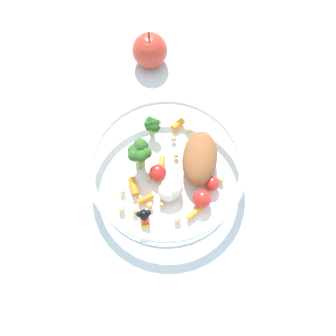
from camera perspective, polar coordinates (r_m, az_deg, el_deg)
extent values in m
plane|color=silver|center=(0.61, -0.64, -0.93)|extent=(2.40, 2.40, 0.00)
cylinder|color=white|center=(0.61, 0.00, -0.97)|extent=(0.24, 0.24, 0.01)
torus|color=white|center=(0.57, 0.00, 0.83)|extent=(0.25, 0.25, 0.01)
ellipsoid|color=brown|center=(0.59, 5.00, 1.57)|extent=(0.11, 0.11, 0.05)
cylinder|color=#7FAD5B|center=(0.63, -2.54, 5.92)|extent=(0.01, 0.01, 0.02)
sphere|color=#23561E|center=(0.62, -3.03, 6.42)|extent=(0.01, 0.01, 0.01)
sphere|color=#23561E|center=(0.61, -2.55, 6.40)|extent=(0.01, 0.01, 0.01)
sphere|color=#23561E|center=(0.61, -2.04, 6.38)|extent=(0.02, 0.02, 0.02)
sphere|color=#23561E|center=(0.61, -2.17, 7.03)|extent=(0.02, 0.02, 0.02)
sphere|color=#23561E|center=(0.62, -2.34, 7.41)|extent=(0.01, 0.01, 0.01)
sphere|color=#23561E|center=(0.62, -2.90, 7.47)|extent=(0.01, 0.01, 0.01)
sphere|color=#23561E|center=(0.62, -3.15, 6.89)|extent=(0.01, 0.01, 0.01)
cylinder|color=#7FAD5B|center=(0.60, -4.44, 1.14)|extent=(0.02, 0.02, 0.03)
sphere|color=#2D6023|center=(0.57, -5.37, 1.98)|extent=(0.02, 0.02, 0.02)
sphere|color=#2D6023|center=(0.56, -4.23, 1.86)|extent=(0.02, 0.02, 0.02)
sphere|color=#2D6023|center=(0.57, -3.44, 2.35)|extent=(0.02, 0.02, 0.02)
sphere|color=#2D6023|center=(0.58, -4.32, 3.43)|extent=(0.02, 0.02, 0.02)
sphere|color=#2D6023|center=(0.58, -5.12, 2.66)|extent=(0.03, 0.03, 0.03)
sphere|color=silver|center=(0.58, 0.01, -3.75)|extent=(0.03, 0.03, 0.03)
sphere|color=silver|center=(0.58, 0.52, -3.62)|extent=(0.03, 0.03, 0.03)
sphere|color=silver|center=(0.57, 0.83, -3.22)|extent=(0.03, 0.03, 0.03)
sphere|color=silver|center=(0.58, 1.05, -2.50)|extent=(0.02, 0.02, 0.02)
sphere|color=silver|center=(0.58, 0.44, -3.02)|extent=(0.02, 0.02, 0.02)
sphere|color=silver|center=(0.57, 0.10, -2.85)|extent=(0.02, 0.02, 0.02)
cube|color=yellow|center=(0.58, -3.62, -8.22)|extent=(0.02, 0.02, 0.00)
cylinder|color=red|center=(0.56, -3.69, -7.86)|extent=(0.02, 0.02, 0.02)
sphere|color=black|center=(0.55, -3.80, -7.32)|extent=(0.02, 0.02, 0.02)
sphere|color=black|center=(0.54, -3.12, -7.05)|extent=(0.01, 0.01, 0.01)
sphere|color=black|center=(0.54, -4.55, -7.23)|extent=(0.01, 0.01, 0.01)
cylinder|color=orange|center=(0.58, -3.53, -4.84)|extent=(0.03, 0.02, 0.01)
cylinder|color=orange|center=(0.64, 1.57, 6.87)|extent=(0.02, 0.01, 0.01)
cylinder|color=orange|center=(0.61, -1.03, 0.72)|extent=(0.02, 0.02, 0.01)
cylinder|color=orange|center=(0.59, -5.42, -2.89)|extent=(0.02, 0.03, 0.01)
cylinder|color=orange|center=(0.58, 4.21, -6.97)|extent=(0.03, 0.01, 0.01)
sphere|color=red|center=(0.59, -1.30, -1.06)|extent=(0.03, 0.03, 0.03)
sphere|color=red|center=(0.59, 6.92, -2.40)|extent=(0.02, 0.02, 0.02)
sphere|color=red|center=(0.57, 5.37, -4.80)|extent=(0.03, 0.03, 0.03)
sphere|color=#D1B775|center=(0.59, -7.18, -3.71)|extent=(0.01, 0.01, 0.01)
sphere|color=#D1B775|center=(0.62, 3.28, 3.98)|extent=(0.01, 0.01, 0.01)
sphere|color=tan|center=(0.60, 8.29, -1.86)|extent=(0.01, 0.01, 0.01)
sphere|color=#D1B775|center=(0.58, -7.31, -6.41)|extent=(0.01, 0.01, 0.01)
sphere|color=tan|center=(0.58, -2.88, -5.90)|extent=(0.01, 0.01, 0.01)
sphere|color=tan|center=(0.58, -5.20, -6.79)|extent=(0.01, 0.01, 0.01)
sphere|color=#D1B775|center=(0.64, 3.26, 6.01)|extent=(0.01, 0.01, 0.01)
sphere|color=tan|center=(0.57, 1.50, -8.05)|extent=(0.01, 0.01, 0.01)
sphere|color=tan|center=(0.61, 1.25, 2.00)|extent=(0.01, 0.01, 0.01)
sphere|color=#D1B775|center=(0.60, -3.04, -1.50)|extent=(0.01, 0.01, 0.01)
sphere|color=tan|center=(0.62, -5.34, 2.96)|extent=(0.01, 0.01, 0.01)
sphere|color=tan|center=(0.63, 0.86, 4.59)|extent=(0.01, 0.01, 0.01)
sphere|color=tan|center=(0.65, -1.53, 7.22)|extent=(0.01, 0.01, 0.01)
sphere|color=tan|center=(0.58, -0.94, -5.67)|extent=(0.01, 0.01, 0.01)
sphere|color=#BC3828|center=(0.72, -2.88, 17.93)|extent=(0.07, 0.07, 0.07)
cylinder|color=brown|center=(0.69, -3.03, 20.15)|extent=(0.00, 0.00, 0.01)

